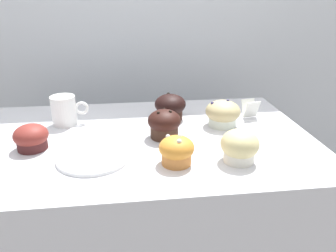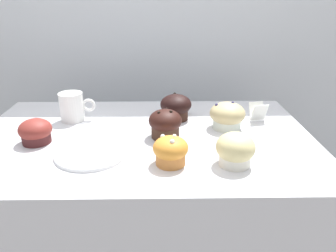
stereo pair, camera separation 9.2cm
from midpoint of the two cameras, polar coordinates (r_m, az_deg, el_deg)
wall_back at (r=1.54m, az=-1.38°, el=6.84°), size 3.20×0.10×1.80m
muffin_front_center at (r=1.08m, az=3.82°, el=3.32°), size 0.10×0.10×0.08m
muffin_back_left at (r=0.94m, az=2.30°, el=0.37°), size 0.10×0.10×0.09m
muffin_back_right at (r=0.80m, az=3.75°, el=-4.39°), size 0.09×0.09×0.08m
muffin_front_left at (r=0.82m, az=14.82°, el=-4.11°), size 0.10×0.10×0.08m
muffin_front_right at (r=1.03m, az=12.82°, el=1.72°), size 0.11×0.11×0.09m
muffin_back_center at (r=0.97m, az=-19.61°, el=-0.97°), size 0.09×0.09×0.07m
coffee_cup at (r=1.10m, az=-14.09°, el=3.33°), size 0.12×0.08×0.09m
serving_plate at (r=0.87m, az=-10.31°, el=-4.79°), size 0.19×0.19×0.01m
price_card at (r=1.12m, az=17.71°, el=2.34°), size 0.06×0.05×0.06m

